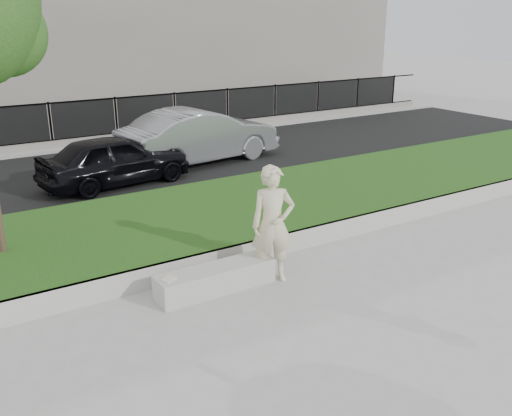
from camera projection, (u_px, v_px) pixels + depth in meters
ground at (273, 287)px, 9.46m from camera, size 90.00×90.00×0.00m
grass_bank at (192, 222)px, 11.79m from camera, size 34.00×4.00×0.40m
grass_kerb at (241, 255)px, 10.23m from camera, size 34.00×0.08×0.40m
street at (106, 172)px, 16.24m from camera, size 34.00×7.00×0.04m
far_pavement at (64, 142)px, 19.82m from camera, size 34.00×3.00×0.12m
iron_fence at (70, 133)px, 18.87m from camera, size 32.00×0.30×1.50m
stone_bench at (216, 279)px, 9.28m from camera, size 2.01×0.50×0.41m
man at (273, 224)px, 9.42m from camera, size 0.85×0.72×1.99m
book at (169, 279)px, 8.77m from camera, size 0.26×0.23×0.02m
car_dark at (115, 160)px, 14.75m from camera, size 4.07×2.05×1.33m
car_silver at (200, 136)px, 16.97m from camera, size 5.08×2.35×1.61m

